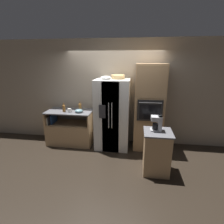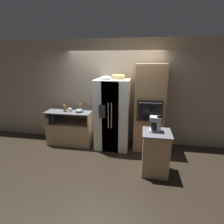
{
  "view_description": "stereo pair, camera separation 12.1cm",
  "coord_description": "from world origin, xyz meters",
  "px_view_note": "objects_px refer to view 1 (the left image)",
  "views": [
    {
      "loc": [
        0.6,
        -4.24,
        2.27
      ],
      "look_at": [
        0.0,
        -0.04,
        1.0
      ],
      "focal_mm": 28.0,
      "sensor_mm": 36.0,
      "label": 1
    },
    {
      "loc": [
        0.72,
        -4.22,
        2.27
      ],
      "look_at": [
        0.0,
        -0.04,
        1.0
      ],
      "focal_mm": 28.0,
      "sensor_mm": 36.0,
      "label": 2
    }
  ],
  "objects_px": {
    "wall_oven": "(149,108)",
    "fruit_bowl": "(106,78)",
    "wicker_basket": "(118,77)",
    "coffee_maker": "(157,123)",
    "mixing_bowl": "(79,111)",
    "mug": "(69,110)",
    "bottle_tall": "(80,106)",
    "bottle_short": "(64,108)",
    "refrigerator": "(112,114)"
  },
  "relations": [
    {
      "from": "wall_oven",
      "to": "fruit_bowl",
      "type": "distance_m",
      "value": 1.33
    },
    {
      "from": "wicker_basket",
      "to": "fruit_bowl",
      "type": "height_order",
      "value": "wicker_basket"
    },
    {
      "from": "fruit_bowl",
      "to": "coffee_maker",
      "type": "height_order",
      "value": "fruit_bowl"
    },
    {
      "from": "fruit_bowl",
      "to": "wall_oven",
      "type": "bearing_deg",
      "value": 3.52
    },
    {
      "from": "mixing_bowl",
      "to": "fruit_bowl",
      "type": "bearing_deg",
      "value": 5.31
    },
    {
      "from": "wall_oven",
      "to": "mug",
      "type": "distance_m",
      "value": 2.08
    },
    {
      "from": "bottle_tall",
      "to": "coffee_maker",
      "type": "relative_size",
      "value": 0.84
    },
    {
      "from": "wicker_basket",
      "to": "fruit_bowl",
      "type": "distance_m",
      "value": 0.31
    },
    {
      "from": "wall_oven",
      "to": "fruit_bowl",
      "type": "height_order",
      "value": "wall_oven"
    },
    {
      "from": "bottle_tall",
      "to": "coffee_maker",
      "type": "xyz_separation_m",
      "value": [
        1.94,
        -1.06,
        0.02
      ]
    },
    {
      "from": "bottle_tall",
      "to": "mixing_bowl",
      "type": "relative_size",
      "value": 1.21
    },
    {
      "from": "wall_oven",
      "to": "mug",
      "type": "relative_size",
      "value": 17.62
    },
    {
      "from": "bottle_short",
      "to": "bottle_tall",
      "type": "bearing_deg",
      "value": 24.5
    },
    {
      "from": "refrigerator",
      "to": "bottle_short",
      "type": "distance_m",
      "value": 1.3
    },
    {
      "from": "wall_oven",
      "to": "mixing_bowl",
      "type": "height_order",
      "value": "wall_oven"
    },
    {
      "from": "wall_oven",
      "to": "bottle_short",
      "type": "distance_m",
      "value": 2.22
    },
    {
      "from": "bottle_tall",
      "to": "coffee_maker",
      "type": "distance_m",
      "value": 2.21
    },
    {
      "from": "fruit_bowl",
      "to": "bottle_short",
      "type": "height_order",
      "value": "fruit_bowl"
    },
    {
      "from": "bottle_short",
      "to": "refrigerator",
      "type": "bearing_deg",
      "value": 2.72
    },
    {
      "from": "wall_oven",
      "to": "bottle_short",
      "type": "bearing_deg",
      "value": -176.56
    },
    {
      "from": "bottle_tall",
      "to": "coffee_maker",
      "type": "height_order",
      "value": "coffee_maker"
    },
    {
      "from": "refrigerator",
      "to": "wicker_basket",
      "type": "height_order",
      "value": "wicker_basket"
    },
    {
      "from": "wall_oven",
      "to": "mug",
      "type": "height_order",
      "value": "wall_oven"
    },
    {
      "from": "wall_oven",
      "to": "refrigerator",
      "type": "bearing_deg",
      "value": -175.55
    },
    {
      "from": "coffee_maker",
      "to": "mixing_bowl",
      "type": "bearing_deg",
      "value": 155.29
    },
    {
      "from": "refrigerator",
      "to": "bottle_short",
      "type": "relative_size",
      "value": 7.6
    },
    {
      "from": "bottle_short",
      "to": "coffee_maker",
      "type": "bearing_deg",
      "value": -20.8
    },
    {
      "from": "mug",
      "to": "fruit_bowl",
      "type": "bearing_deg",
      "value": 4.14
    },
    {
      "from": "bottle_short",
      "to": "mixing_bowl",
      "type": "xyz_separation_m",
      "value": [
        0.41,
        -0.0,
        -0.07
      ]
    },
    {
      "from": "bottle_tall",
      "to": "wall_oven",
      "type": "bearing_deg",
      "value": -1.33
    },
    {
      "from": "refrigerator",
      "to": "fruit_bowl",
      "type": "bearing_deg",
      "value": 178.4
    },
    {
      "from": "fruit_bowl",
      "to": "bottle_short",
      "type": "bearing_deg",
      "value": -176.64
    },
    {
      "from": "wall_oven",
      "to": "wicker_basket",
      "type": "xyz_separation_m",
      "value": [
        -0.8,
        0.03,
        0.77
      ]
    },
    {
      "from": "fruit_bowl",
      "to": "coffee_maker",
      "type": "bearing_deg",
      "value": -38.31
    },
    {
      "from": "bottle_tall",
      "to": "mug",
      "type": "bearing_deg",
      "value": -142.64
    },
    {
      "from": "fruit_bowl",
      "to": "mug",
      "type": "bearing_deg",
      "value": -175.86
    },
    {
      "from": "wicker_basket",
      "to": "bottle_short",
      "type": "xyz_separation_m",
      "value": [
        -1.42,
        -0.16,
        -0.82
      ]
    },
    {
      "from": "wicker_basket",
      "to": "mug",
      "type": "relative_size",
      "value": 2.77
    },
    {
      "from": "wicker_basket",
      "to": "bottle_tall",
      "type": "relative_size",
      "value": 1.36
    },
    {
      "from": "refrigerator",
      "to": "wall_oven",
      "type": "relative_size",
      "value": 0.83
    },
    {
      "from": "bottle_short",
      "to": "fruit_bowl",
      "type": "bearing_deg",
      "value": 3.36
    },
    {
      "from": "wicker_basket",
      "to": "bottle_tall",
      "type": "xyz_separation_m",
      "value": [
        -1.03,
        0.02,
        -0.81
      ]
    },
    {
      "from": "wall_oven",
      "to": "coffee_maker",
      "type": "bearing_deg",
      "value": -83.9
    },
    {
      "from": "mixing_bowl",
      "to": "refrigerator",
      "type": "bearing_deg",
      "value": 4.0
    },
    {
      "from": "bottle_tall",
      "to": "mixing_bowl",
      "type": "xyz_separation_m",
      "value": [
        0.02,
        -0.18,
        -0.07
      ]
    },
    {
      "from": "bottle_tall",
      "to": "mug",
      "type": "xyz_separation_m",
      "value": [
        -0.24,
        -0.18,
        -0.07
      ]
    },
    {
      "from": "fruit_bowl",
      "to": "bottle_short",
      "type": "distance_m",
      "value": 1.38
    },
    {
      "from": "mug",
      "to": "mixing_bowl",
      "type": "bearing_deg",
      "value": 0.9
    },
    {
      "from": "bottle_short",
      "to": "mixing_bowl",
      "type": "height_order",
      "value": "bottle_short"
    },
    {
      "from": "fruit_bowl",
      "to": "mixing_bowl",
      "type": "height_order",
      "value": "fruit_bowl"
    }
  ]
}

